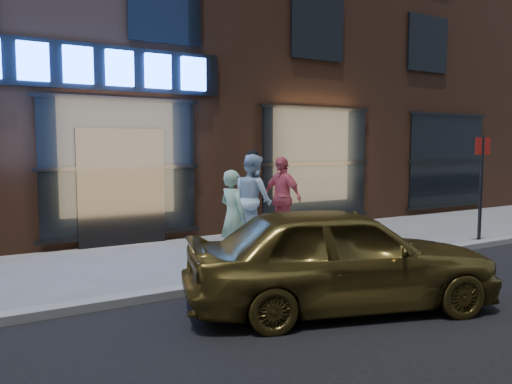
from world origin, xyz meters
TOP-DOWN VIEW (x-y plane):
  - ground at (0.00, 0.00)m, footprint 90.00×90.00m
  - curb at (0.00, 0.00)m, footprint 60.00×0.25m
  - storefront_building at (-0.00, 7.99)m, footprint 30.20×8.28m
  - man_bowtie at (1.31, 1.52)m, footprint 0.49×0.65m
  - man_cap at (2.38, 2.64)m, footprint 0.72×0.92m
  - passerby at (3.27, 2.93)m, footprint 0.71×1.14m
  - gold_sedan at (1.22, -1.53)m, footprint 4.18×2.66m
  - sign_post at (6.42, 0.21)m, footprint 0.36×0.10m

SIDE VIEW (x-z plane):
  - ground at x=0.00m, z-range 0.00..0.00m
  - curb at x=0.00m, z-range 0.00..0.12m
  - gold_sedan at x=1.22m, z-range 0.00..1.32m
  - man_bowtie at x=1.31m, z-range 0.00..1.62m
  - passerby at x=3.27m, z-range 0.00..1.81m
  - man_cap at x=2.38m, z-range 0.00..1.88m
  - sign_post at x=6.42m, z-range 0.23..2.48m
  - storefront_building at x=0.00m, z-range 0.00..10.30m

